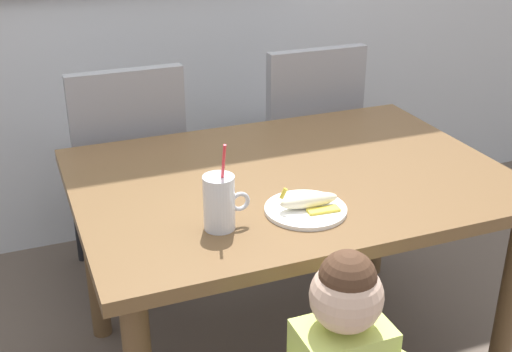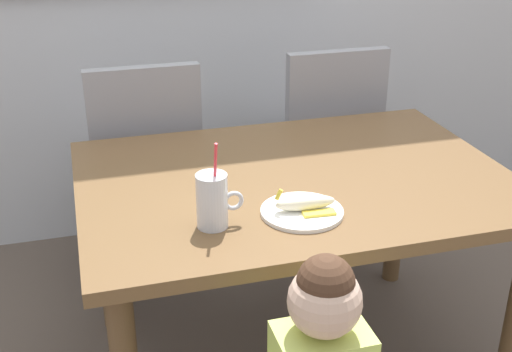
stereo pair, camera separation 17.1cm
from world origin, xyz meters
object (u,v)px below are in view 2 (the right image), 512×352
object	(u,v)px
dining_chair_right	(324,140)
snack_plate	(302,212)
peeled_banana	(306,203)
dining_table	(295,203)
dining_chair_left	(145,162)
milk_cup	(213,204)

from	to	relation	value
dining_chair_right	snack_plate	bearing A→B (deg)	65.08
dining_chair_right	peeled_banana	xyz separation A→B (m)	(-0.43, -0.95, 0.22)
dining_table	dining_chair_left	world-z (taller)	dining_chair_left
dining_table	dining_chair_right	size ratio (longest dim) A/B	1.39
dining_table	dining_chair_left	size ratio (longest dim) A/B	1.39
dining_table	snack_plate	bearing A→B (deg)	-104.87
milk_cup	peeled_banana	bearing A→B (deg)	-0.07
dining_chair_right	milk_cup	bearing A→B (deg)	53.92
dining_chair_left	peeled_banana	bearing A→B (deg)	110.14
dining_chair_left	milk_cup	xyz separation A→B (m)	(0.08, -0.93, 0.26)
milk_cup	dining_chair_left	bearing A→B (deg)	94.82
dining_chair_left	snack_plate	bearing A→B (deg)	109.57
dining_table	snack_plate	distance (m)	0.27
peeled_banana	dining_table	bearing A→B (deg)	77.53
dining_chair_left	milk_cup	bearing A→B (deg)	94.82
dining_table	dining_chair_right	bearing A→B (deg)	61.90
snack_plate	dining_table	bearing A→B (deg)	75.13
milk_cup	dining_chair_right	bearing A→B (deg)	53.92
peeled_banana	dining_chair_left	bearing A→B (deg)	110.14
dining_chair_left	dining_chair_right	distance (m)	0.77
dining_chair_left	snack_plate	distance (m)	1.00
dining_chair_right	peeled_banana	distance (m)	1.07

